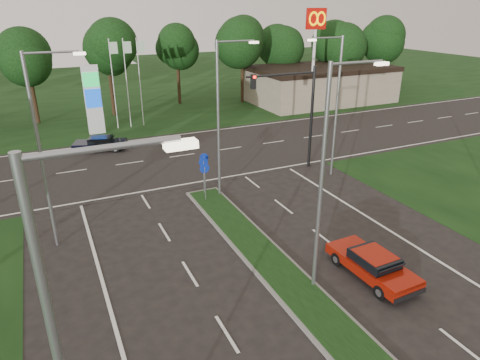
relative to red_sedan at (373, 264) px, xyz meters
name	(u,v)px	position (x,y,z in m)	size (l,w,h in m)	color
verge_far	(105,89)	(-3.46, 49.42, -0.61)	(160.00, 50.00, 0.02)	black
cross_road	(170,158)	(-3.46, 18.42, -0.61)	(160.00, 12.00, 0.02)	black
median_kerb	(326,321)	(-3.46, -1.58, -0.55)	(2.00, 26.00, 0.12)	slate
commercial_building	(321,84)	(18.54, 30.42, 1.39)	(16.00, 9.00, 4.00)	gray
streetlight_median_near	(327,171)	(-2.46, 0.42, 4.47)	(2.53, 0.22, 9.00)	gray
streetlight_median_far	(221,113)	(-2.46, 10.42, 4.47)	(2.53, 0.22, 9.00)	gray
streetlight_left_far	(44,144)	(-11.76, 8.42, 4.47)	(2.53, 0.22, 9.00)	gray
streetlight_right_far	(335,100)	(5.34, 10.42, 4.47)	(2.53, 0.22, 9.00)	gray
traffic_signal	(296,103)	(3.73, 12.41, 4.04)	(5.10, 0.42, 7.00)	black
median_signs	(204,169)	(-3.46, 10.82, 1.10)	(1.16, 1.76, 2.38)	gray
gas_pylon	(95,98)	(-7.25, 27.46, 2.58)	(5.80, 1.26, 8.00)	silver
mcdonalds_sign	(315,34)	(14.54, 26.39, 7.37)	(2.20, 0.47, 10.40)	silver
treeline_far	(121,46)	(-3.36, 34.35, 6.22)	(6.00, 6.00, 9.90)	black
red_sedan	(373,264)	(0.00, 0.00, 0.00)	(1.83, 4.19, 1.14)	maroon
navy_sedan	(100,143)	(-7.89, 22.41, -0.02)	(4.30, 2.85, 1.10)	black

